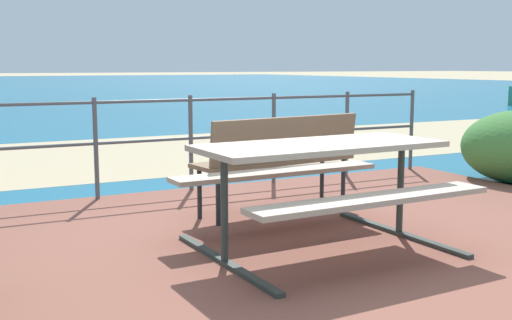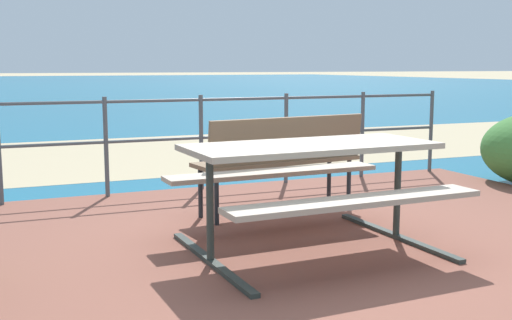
# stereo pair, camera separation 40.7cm
# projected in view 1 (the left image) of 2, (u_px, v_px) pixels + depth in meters

# --- Properties ---
(ground_plane) EXTENTS (240.00, 240.00, 0.00)m
(ground_plane) POSITION_uv_depth(u_px,v_px,m) (321.00, 259.00, 4.48)
(ground_plane) COLOR tan
(patio_paving) EXTENTS (6.40, 5.20, 0.06)m
(patio_paving) POSITION_uv_depth(u_px,v_px,m) (321.00, 254.00, 4.47)
(patio_paving) COLOR brown
(patio_paving) RESTS_ON ground
(beach_strip) EXTENTS (54.00, 4.43, 0.01)m
(beach_strip) POSITION_uv_depth(u_px,v_px,m) (111.00, 156.00, 9.56)
(beach_strip) COLOR tan
(beach_strip) RESTS_ON ground
(picnic_table) EXTENTS (1.78, 1.48, 0.76)m
(picnic_table) POSITION_uv_depth(u_px,v_px,m) (320.00, 167.00, 4.43)
(picnic_table) COLOR tan
(picnic_table) RESTS_ON patio_paving
(park_bench) EXTENTS (1.57, 0.62, 0.86)m
(park_bench) POSITION_uv_depth(u_px,v_px,m) (280.00, 153.00, 5.53)
(park_bench) COLOR #7A6047
(park_bench) RESTS_ON patio_paving
(railing_fence) EXTENTS (5.94, 0.04, 0.99)m
(railing_fence) POSITION_uv_depth(u_px,v_px,m) (191.00, 132.00, 6.56)
(railing_fence) COLOR #4C5156
(railing_fence) RESTS_ON patio_paving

